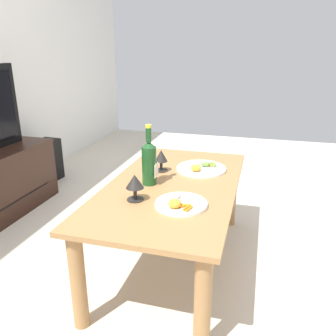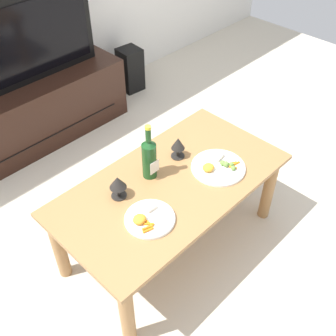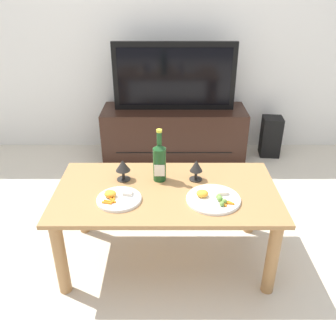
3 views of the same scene
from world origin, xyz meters
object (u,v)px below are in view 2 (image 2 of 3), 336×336
(tv_stand, at_px, (40,109))
(tv_screen, at_px, (24,41))
(dinner_plate_left, at_px, (149,218))
(goblet_left, at_px, (118,183))
(floor_speaker, at_px, (130,69))
(wine_bottle, at_px, (149,157))
(goblet_right, at_px, (178,145))
(dining_table, at_px, (171,194))
(dinner_plate_right, at_px, (218,167))

(tv_stand, bearing_deg, tv_screen, -90.00)
(dinner_plate_left, bearing_deg, tv_stand, 78.08)
(tv_stand, distance_m, goblet_left, 1.42)
(floor_speaker, relative_size, wine_bottle, 1.20)
(tv_stand, height_order, goblet_right, goblet_right)
(dining_table, distance_m, dinner_plate_right, 0.30)
(dinner_plate_right, bearing_deg, dinner_plate_left, 179.79)
(tv_screen, relative_size, goblet_left, 8.43)
(dinner_plate_left, relative_size, dinner_plate_right, 0.83)
(dining_table, height_order, tv_stand, dining_table)
(wine_bottle, xyz_separation_m, goblet_right, (0.22, -0.00, -0.04))
(wine_bottle, bearing_deg, goblet_left, -179.80)
(tv_screen, bearing_deg, goblet_right, -85.26)
(floor_speaker, bearing_deg, tv_screen, -172.27)
(tv_stand, xyz_separation_m, floor_speaker, (0.95, 0.04, -0.05))
(dinner_plate_right, bearing_deg, goblet_left, 156.29)
(tv_screen, height_order, dinner_plate_left, tv_screen)
(dining_table, xyz_separation_m, tv_stand, (0.07, 1.46, -0.17))
(dinner_plate_left, bearing_deg, floor_speaker, 51.36)
(tv_screen, relative_size, wine_bottle, 3.38)
(dining_table, bearing_deg, dinner_plate_right, -22.52)
(tv_stand, relative_size, goblet_right, 10.27)
(tv_screen, xyz_separation_m, goblet_right, (0.11, -1.34, -0.20))
(tv_stand, xyz_separation_m, wine_bottle, (-0.11, -1.34, 0.39))
(floor_speaker, xyz_separation_m, goblet_right, (-0.84, -1.38, 0.39))
(wine_bottle, distance_m, goblet_right, 0.22)
(wine_bottle, height_order, goblet_left, wine_bottle)
(dining_table, distance_m, wine_bottle, 0.25)
(tv_stand, xyz_separation_m, dinner_plate_left, (-0.33, -1.56, 0.27))
(tv_stand, height_order, goblet_left, goblet_left)
(wine_bottle, bearing_deg, dinner_plate_right, -37.27)
(wine_bottle, bearing_deg, tv_stand, 85.42)
(dining_table, relative_size, tv_screen, 1.17)
(dining_table, relative_size, dinner_plate_left, 5.18)
(tv_screen, height_order, wine_bottle, tv_screen)
(floor_speaker, relative_size, goblet_right, 3.00)
(floor_speaker, bearing_deg, dining_table, -119.18)
(floor_speaker, distance_m, goblet_left, 1.92)
(wine_bottle, bearing_deg, goblet_right, -0.20)
(goblet_left, xyz_separation_m, dinner_plate_left, (-0.00, -0.23, -0.08))
(tv_stand, distance_m, goblet_right, 1.39)
(dinner_plate_right, bearing_deg, wine_bottle, 142.73)
(dining_table, relative_size, tv_stand, 0.96)
(tv_screen, relative_size, goblet_right, 8.43)
(tv_stand, relative_size, wine_bottle, 4.12)
(goblet_right, bearing_deg, dinner_plate_left, -152.90)
(tv_stand, height_order, wine_bottle, wine_bottle)
(tv_screen, xyz_separation_m, wine_bottle, (-0.11, -1.33, -0.16))
(goblet_right, bearing_deg, tv_screen, 94.74)
(tv_stand, relative_size, dinner_plate_left, 5.41)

